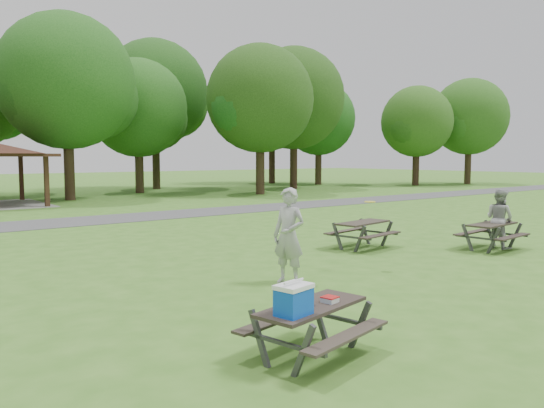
{
  "coord_description": "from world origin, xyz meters",
  "views": [
    {
      "loc": [
        -7.94,
        -7.46,
        2.6
      ],
      "look_at": [
        1.0,
        4.0,
        1.3
      ],
      "focal_mm": 35.0,
      "sensor_mm": 36.0,
      "label": 1
    }
  ],
  "objects_px": {
    "picnic_table_middle": "(363,228)",
    "frisbee_catcher": "(499,219)",
    "frisbee_thrower": "(289,236)",
    "picnic_table_near": "(306,311)"
  },
  "relations": [
    {
      "from": "picnic_table_near",
      "to": "frisbee_thrower",
      "type": "xyz_separation_m",
      "value": [
        2.49,
        3.34,
        0.33
      ]
    },
    {
      "from": "picnic_table_middle",
      "to": "frisbee_catcher",
      "type": "xyz_separation_m",
      "value": [
        3.01,
        -2.43,
        0.27
      ]
    },
    {
      "from": "picnic_table_middle",
      "to": "frisbee_thrower",
      "type": "height_order",
      "value": "frisbee_thrower"
    },
    {
      "from": "frisbee_thrower",
      "to": "frisbee_catcher",
      "type": "distance_m",
      "value": 7.41
    },
    {
      "from": "frisbee_thrower",
      "to": "picnic_table_middle",
      "type": "bearing_deg",
      "value": 98.16
    },
    {
      "from": "picnic_table_middle",
      "to": "frisbee_thrower",
      "type": "bearing_deg",
      "value": -155.78
    },
    {
      "from": "picnic_table_middle",
      "to": "frisbee_thrower",
      "type": "distance_m",
      "value": 4.82
    },
    {
      "from": "picnic_table_middle",
      "to": "frisbee_catcher",
      "type": "bearing_deg",
      "value": -38.84
    },
    {
      "from": "picnic_table_near",
      "to": "frisbee_catcher",
      "type": "xyz_separation_m",
      "value": [
        9.88,
        2.88,
        0.19
      ]
    },
    {
      "from": "picnic_table_middle",
      "to": "frisbee_catcher",
      "type": "distance_m",
      "value": 3.88
    }
  ]
}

